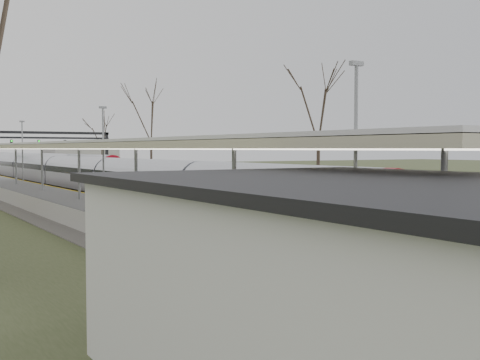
% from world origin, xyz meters
% --- Properties ---
extents(track_bed, '(24.00, 160.00, 0.22)m').
position_xyz_m(track_bed, '(0.26, 55.00, 0.06)').
color(track_bed, '#474442').
rests_on(track_bed, ground).
extents(platform, '(3.50, 69.00, 1.00)m').
position_xyz_m(platform, '(-9.05, 37.50, 0.50)').
color(platform, '#9E9B93').
rests_on(platform, ground).
extents(canopy, '(4.10, 50.00, 3.11)m').
position_xyz_m(canopy, '(-9.05, 32.99, 3.93)').
color(canopy, slate).
rests_on(canopy, platform).
extents(station_building, '(6.00, 9.00, 3.20)m').
position_xyz_m(station_building, '(-12.50, 8.00, 1.60)').
color(station_building, silver).
rests_on(station_building, ground).
extents(signal_gantry, '(21.00, 0.59, 6.08)m').
position_xyz_m(signal_gantry, '(0.29, 84.99, 4.91)').
color(signal_gantry, black).
rests_on(signal_gantry, ground).
extents(tree_east_far, '(5.00, 5.00, 10.30)m').
position_xyz_m(tree_east_far, '(14.00, 42.00, 7.29)').
color(tree_east_far, '#2D231C').
rests_on(tree_east_far, ground).
extents(train_near, '(2.62, 90.21, 3.05)m').
position_xyz_m(train_near, '(-2.50, 62.31, 1.48)').
color(train_near, '#A9ACB4').
rests_on(train_near, ground).
extents(train_far, '(2.62, 75.21, 3.05)m').
position_xyz_m(train_far, '(4.50, 103.35, 1.48)').
color(train_far, '#A9ACB4').
rests_on(train_far, ground).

